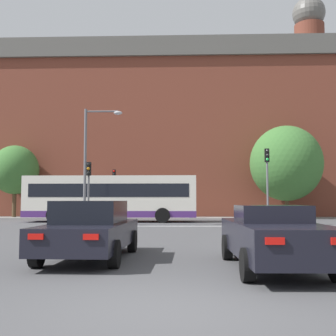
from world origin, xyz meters
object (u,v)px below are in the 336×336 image
traffic_light_far_left (114,185)px  street_lamp_junction (92,153)px  car_saloon_left (91,229)px  traffic_light_near_right (267,174)px  bus_crossing_lead (111,197)px  traffic_light_near_left (89,182)px  pedestrian_waiting (191,206)px  car_roadster_right (273,236)px

traffic_light_far_left → street_lamp_junction: bearing=-87.3°
car_saloon_left → street_lamp_junction: street_lamp_junction is taller
traffic_light_near_right → bus_crossing_lead: bearing=157.3°
traffic_light_near_left → pedestrian_waiting: bearing=60.4°
street_lamp_junction → pedestrian_waiting: street_lamp_junction is taller
bus_crossing_lead → pedestrian_waiting: (5.66, 6.46, -0.73)m
bus_crossing_lead → traffic_light_far_left: bearing=-172.3°
traffic_light_near_right → traffic_light_near_left: size_ratio=1.21×
car_roadster_right → traffic_light_near_left: size_ratio=1.28×
car_saloon_left → bus_crossing_lead: bearing=99.1°
car_roadster_right → street_lamp_junction: (-7.36, 14.89, 3.54)m
car_saloon_left → traffic_light_near_left: bearing=104.0°
car_roadster_right → bus_crossing_lead: (-7.03, 19.77, 0.99)m
bus_crossing_lead → traffic_light_near_left: traffic_light_near_left is taller
car_saloon_left → traffic_light_near_left: size_ratio=1.28×
car_saloon_left → traffic_light_far_left: 24.97m
bus_crossing_lead → traffic_light_far_left: 6.46m
car_roadster_right → traffic_light_far_left: bearing=105.5°
car_roadster_right → traffic_light_near_left: bearing=115.2°
car_saloon_left → traffic_light_far_left: bearing=99.0°
bus_crossing_lead → traffic_light_near_right: 10.95m
bus_crossing_lead → street_lamp_junction: bearing=-3.8°
car_saloon_left → bus_crossing_lead: size_ratio=0.41×
bus_crossing_lead → traffic_light_far_left: (-0.85, 6.32, 1.07)m
street_lamp_junction → car_roadster_right: bearing=-63.7°
bus_crossing_lead → car_saloon_left: bearing=8.1°
traffic_light_near_left → pedestrian_waiting: 12.73m
traffic_light_near_left → pedestrian_waiting: size_ratio=2.26×
car_saloon_left → traffic_light_far_left: traffic_light_far_left is taller
car_saloon_left → pedestrian_waiting: (3.03, 24.79, 0.21)m
bus_crossing_lead → pedestrian_waiting: 8.62m
car_saloon_left → traffic_light_near_left: traffic_light_near_left is taller
traffic_light_far_left → pedestrian_waiting: bearing=1.3°
traffic_light_far_left → pedestrian_waiting: 6.76m
traffic_light_far_left → car_saloon_left: bearing=-82.0°
traffic_light_near_right → traffic_light_near_left: traffic_light_near_right is taller
car_roadster_right → traffic_light_near_left: 17.15m
car_saloon_left → bus_crossing_lead: 18.53m
car_roadster_right → traffic_light_near_right: bearing=77.8°
bus_crossing_lead → traffic_light_near_right: bearing=67.3°
car_roadster_right → traffic_light_near_right: (3.00, 15.58, 2.33)m
car_saloon_left → car_roadster_right: 4.64m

